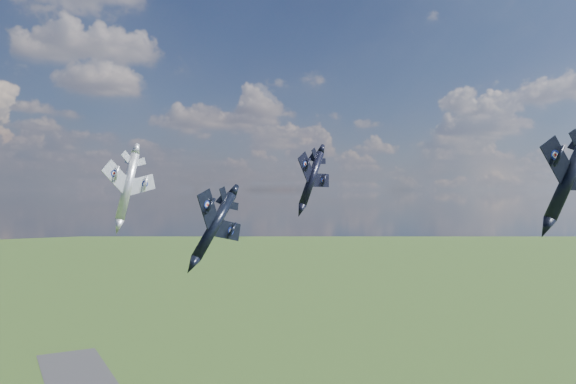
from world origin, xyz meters
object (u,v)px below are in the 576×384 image
jet_lead_navy (214,226)px  jet_high_navy (312,179)px  jet_right_navy (569,178)px  jet_left_silver (127,187)px

jet_lead_navy → jet_high_navy: (23.34, 12.58, 7.08)m
jet_lead_navy → jet_right_navy: (25.93, -36.38, 6.33)m
jet_lead_navy → jet_left_silver: (-10.14, 8.86, 5.52)m
jet_high_navy → jet_lead_navy: bearing=-173.0°
jet_right_navy → jet_high_navy: bearing=105.6°
jet_lead_navy → jet_right_navy: jet_right_navy is taller
jet_lead_navy → jet_left_silver: bearing=114.4°
jet_high_navy → jet_right_navy: bearing=-108.3°
jet_right_navy → jet_left_silver: size_ratio=0.99×
jet_high_navy → jet_left_silver: jet_high_navy is taller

